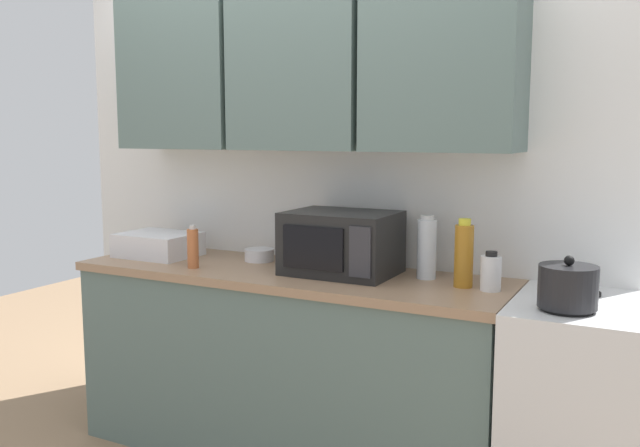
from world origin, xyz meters
TOP-DOWN VIEW (x-y plane):
  - wall_back_with_cabinets at (-0.00, -0.06)m, footprint 2.93×0.38m
  - counter_run at (0.00, -0.30)m, footprint 2.06×0.63m
  - stove_range at (1.41, -0.32)m, footprint 0.76×0.64m
  - kettle at (1.24, -0.46)m, footprint 0.21×0.21m
  - microwave at (0.25, -0.26)m, footprint 0.48×0.37m
  - dish_rack at (-0.77, -0.30)m, footprint 0.38×0.30m
  - bottle_white_jar at (0.93, -0.28)m, footprint 0.08×0.08m
  - bottle_amber_vinegar at (0.81, -0.26)m, footprint 0.08×0.08m
  - bottle_clear_tall at (0.62, -0.18)m, footprint 0.08×0.08m
  - bottle_spice_jar at (-0.42, -0.46)m, footprint 0.05×0.05m
  - bowl_ceramic_small at (-0.24, -0.17)m, footprint 0.15×0.15m

SIDE VIEW (x-z plane):
  - counter_run at x=0.00m, z-range 0.00..0.90m
  - stove_range at x=1.41m, z-range 0.00..0.91m
  - bowl_ceramic_small at x=-0.24m, z-range 0.90..0.96m
  - dish_rack at x=-0.77m, z-range 0.90..1.02m
  - bottle_white_jar at x=0.93m, z-range 0.89..1.05m
  - kettle at x=1.24m, z-range 0.89..1.08m
  - bottle_spice_jar at x=-0.42m, z-range 0.89..1.10m
  - bottle_clear_tall at x=0.62m, z-range 0.90..1.17m
  - bottle_amber_vinegar at x=0.81m, z-range 0.89..1.18m
  - microwave at x=0.25m, z-range 0.90..1.18m
  - wall_back_with_cabinets at x=0.00m, z-range 0.27..2.87m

